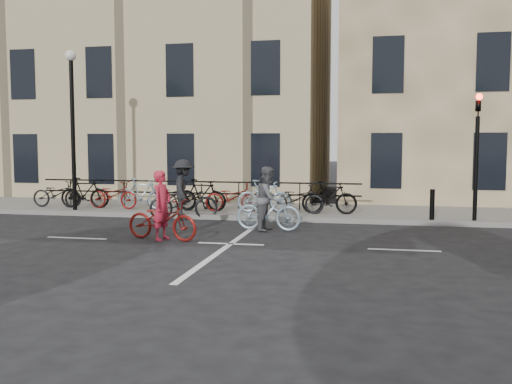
% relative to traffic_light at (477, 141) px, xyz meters
% --- Properties ---
extents(ground, '(120.00, 120.00, 0.00)m').
position_rel_traffic_light_xyz_m(ground, '(-6.20, -4.34, -2.45)').
color(ground, black).
rests_on(ground, ground).
extents(sidewalk, '(46.00, 4.00, 0.15)m').
position_rel_traffic_light_xyz_m(sidewalk, '(-10.20, 1.66, -2.38)').
color(sidewalk, slate).
rests_on(sidewalk, ground).
extents(building_west, '(20.00, 10.00, 10.00)m').
position_rel_traffic_light_xyz_m(building_west, '(-15.20, 8.66, 2.70)').
color(building_west, tan).
rests_on(building_west, sidewalk).
extents(traffic_light, '(0.18, 0.30, 3.90)m').
position_rel_traffic_light_xyz_m(traffic_light, '(0.00, 0.00, 0.00)').
color(traffic_light, black).
rests_on(traffic_light, sidewalk).
extents(lamp_post, '(0.36, 0.36, 5.28)m').
position_rel_traffic_light_xyz_m(lamp_post, '(-12.70, 0.06, 1.04)').
color(lamp_post, black).
rests_on(lamp_post, sidewalk).
extents(bollard_east, '(0.14, 0.14, 0.90)m').
position_rel_traffic_light_xyz_m(bollard_east, '(-1.20, -0.09, -1.85)').
color(bollard_east, black).
rests_on(bollard_east, sidewalk).
extents(parked_bikes, '(11.45, 1.23, 1.05)m').
position_rel_traffic_light_xyz_m(parked_bikes, '(-9.02, 0.70, -1.81)').
color(parked_bikes, black).
rests_on(parked_bikes, sidewalk).
extents(cyclist_pink, '(2.03, 1.05, 1.72)m').
position_rel_traffic_light_xyz_m(cyclist_pink, '(-8.00, -4.12, -1.86)').
color(cyclist_pink, maroon).
rests_on(cyclist_pink, ground).
extents(cyclist_grey, '(1.86, 0.91, 1.76)m').
position_rel_traffic_light_xyz_m(cyclist_grey, '(-5.70, -2.12, -1.74)').
color(cyclist_grey, '#8199A9').
rests_on(cyclist_grey, ground).
extents(cyclist_dark, '(2.24, 1.37, 1.89)m').
position_rel_traffic_light_xyz_m(cyclist_dark, '(-8.70, -0.44, -1.71)').
color(cyclist_dark, black).
rests_on(cyclist_dark, ground).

